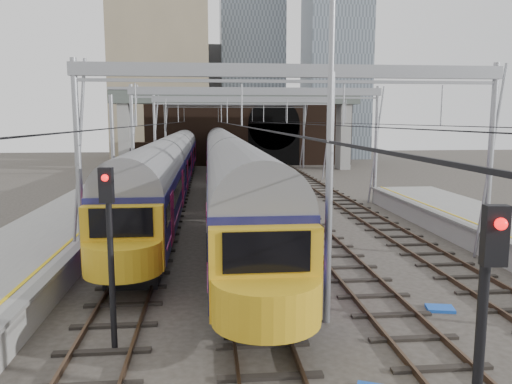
{
  "coord_description": "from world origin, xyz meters",
  "views": [
    {
      "loc": [
        -3.33,
        -11.35,
        5.74
      ],
      "look_at": [
        -1.1,
        11.53,
        2.4
      ],
      "focal_mm": 35.0,
      "sensor_mm": 36.0,
      "label": 1
    }
  ],
  "objects": [
    {
      "name": "ground",
      "position": [
        0.0,
        0.0,
        0.0
      ],
      "size": [
        160.0,
        160.0,
        0.0
      ],
      "primitive_type": "plane",
      "color": "#38332D",
      "rests_on": "ground"
    },
    {
      "name": "tracks",
      "position": [
        0.0,
        15.0,
        0.02
      ],
      "size": [
        14.4,
        80.0,
        0.22
      ],
      "color": "#4C3828",
      "rests_on": "ground"
    },
    {
      "name": "overhead_line",
      "position": [
        0.0,
        21.49,
        6.57
      ],
      "size": [
        16.8,
        80.0,
        8.0
      ],
      "color": "gray",
      "rests_on": "ground"
    },
    {
      "name": "retaining_wall",
      "position": [
        1.4,
        51.93,
        4.33
      ],
      "size": [
        28.0,
        2.75,
        9.0
      ],
      "color": "black",
      "rests_on": "ground"
    },
    {
      "name": "overbridge",
      "position": [
        0.0,
        46.0,
        7.27
      ],
      "size": [
        28.0,
        3.0,
        9.25
      ],
      "color": "gray",
      "rests_on": "ground"
    },
    {
      "name": "city_skyline",
      "position": [
        2.73,
        70.48,
        17.09
      ],
      "size": [
        37.5,
        27.5,
        60.0
      ],
      "color": "tan",
      "rests_on": "ground"
    },
    {
      "name": "train_main",
      "position": [
        -2.0,
        31.9,
        2.48
      ],
      "size": [
        2.78,
        64.26,
        4.79
      ],
      "color": "black",
      "rests_on": "ground"
    },
    {
      "name": "train_second",
      "position": [
        -6.0,
        26.67,
        2.37
      ],
      "size": [
        2.61,
        45.35,
        4.56
      ],
      "color": "black",
      "rests_on": "ground"
    },
    {
      "name": "signal_near_left",
      "position": [
        -5.72,
        0.7,
        2.94
      ],
      "size": [
        0.35,
        0.46,
        4.63
      ],
      "rotation": [
        0.0,
        0.0,
        -0.14
      ],
      "color": "black",
      "rests_on": "ground"
    },
    {
      "name": "signal_near_centre",
      "position": [
        0.52,
        -5.0,
        2.93
      ],
      "size": [
        0.34,
        0.46,
        4.61
      ],
      "rotation": [
        0.0,
        0.0,
        -0.09
      ],
      "color": "black",
      "rests_on": "ground"
    },
    {
      "name": "equip_cover_b",
      "position": [
        -2.49,
        4.44,
        0.05
      ],
      "size": [
        1.03,
        0.85,
        0.1
      ],
      "primitive_type": "cube",
      "rotation": [
        0.0,
        0.0,
        0.29
      ],
      "color": "blue",
      "rests_on": "ground"
    },
    {
      "name": "equip_cover_c",
      "position": [
        3.66,
        2.53,
        0.05
      ],
      "size": [
        0.91,
        0.73,
        0.09
      ],
      "primitive_type": "cube",
      "rotation": [
        0.0,
        0.0,
        -0.22
      ],
      "color": "blue",
      "rests_on": "ground"
    }
  ]
}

